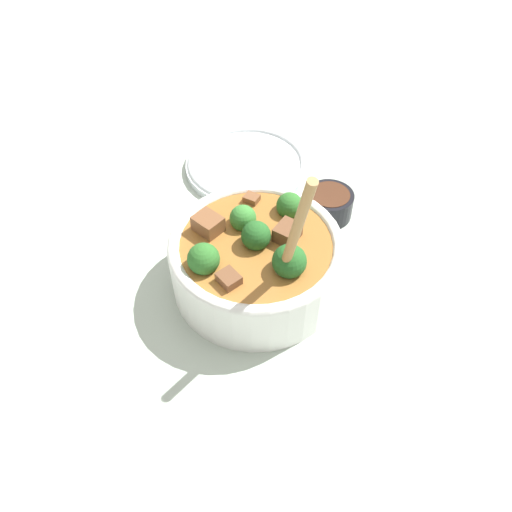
{
  "coord_description": "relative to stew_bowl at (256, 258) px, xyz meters",
  "views": [
    {
      "loc": [
        0.36,
        0.27,
        0.55
      ],
      "look_at": [
        0.0,
        0.0,
        0.05
      ],
      "focal_mm": 35.0,
      "sensor_mm": 36.0,
      "label": 1
    }
  ],
  "objects": [
    {
      "name": "empty_plate",
      "position": [
        -0.2,
        -0.17,
        -0.04
      ],
      "size": [
        0.21,
        0.21,
        0.02
      ],
      "color": "white",
      "rests_on": "ground_plane"
    },
    {
      "name": "stew_bowl",
      "position": [
        0.0,
        0.0,
        0.0
      ],
      "size": [
        0.23,
        0.23,
        0.25
      ],
      "color": "white",
      "rests_on": "ground_plane"
    },
    {
      "name": "ground_plane",
      "position": [
        -0.0,
        -0.0,
        -0.05
      ],
      "size": [
        4.0,
        4.0,
        0.0
      ],
      "primitive_type": "plane",
      "color": "#ADBCAD"
    },
    {
      "name": "condiment_bowl",
      "position": [
        -0.18,
        0.01,
        -0.03
      ],
      "size": [
        0.07,
        0.07,
        0.04
      ],
      "color": "black",
      "rests_on": "ground_plane"
    }
  ]
}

